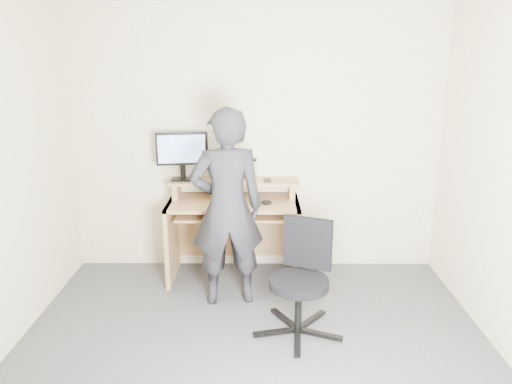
{
  "coord_description": "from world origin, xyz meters",
  "views": [
    {
      "loc": [
        0.03,
        -2.92,
        2.07
      ],
      "look_at": [
        0.01,
        1.05,
        0.95
      ],
      "focal_mm": 35.0,
      "sensor_mm": 36.0,
      "label": 1
    }
  ],
  "objects_px": {
    "office_chair": "(302,274)",
    "person": "(227,208)",
    "monitor": "(182,152)",
    "desk": "(234,219)"
  },
  "relations": [
    {
      "from": "office_chair",
      "to": "desk",
      "type": "bearing_deg",
      "value": 141.23
    },
    {
      "from": "monitor",
      "to": "office_chair",
      "type": "relative_size",
      "value": 0.56
    },
    {
      "from": "office_chair",
      "to": "person",
      "type": "xyz_separation_m",
      "value": [
        -0.59,
        0.47,
        0.37
      ]
    },
    {
      "from": "monitor",
      "to": "desk",
      "type": "bearing_deg",
      "value": -16.79
    },
    {
      "from": "office_chair",
      "to": "monitor",
      "type": "bearing_deg",
      "value": 156.21
    },
    {
      "from": "person",
      "to": "desk",
      "type": "bearing_deg",
      "value": -102.43
    },
    {
      "from": "desk",
      "to": "person",
      "type": "xyz_separation_m",
      "value": [
        -0.03,
        -0.55,
        0.28
      ]
    },
    {
      "from": "office_chair",
      "to": "person",
      "type": "distance_m",
      "value": 0.84
    },
    {
      "from": "desk",
      "to": "monitor",
      "type": "height_order",
      "value": "monitor"
    },
    {
      "from": "desk",
      "to": "person",
      "type": "distance_m",
      "value": 0.62
    }
  ]
}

